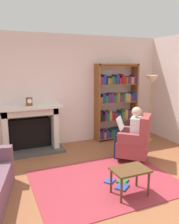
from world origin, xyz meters
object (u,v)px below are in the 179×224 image
Objects in this scene: armchair_reading at (136,141)px; side_table at (130,173)px; seated_reader at (131,131)px; floor_lamp at (151,86)px; fireplace at (30,127)px; bookshelf at (116,103)px; mantel_clock at (29,102)px.

armchair_reading is 1.73× the size of side_table.
seated_reader is 0.66× the size of floor_lamp.
bookshelf is (2.28, 0.03, 0.39)m from fireplace.
mantel_clock is 2.47m from armchair_reading.
seated_reader reaches higher than side_table.
seated_reader is at bearing -36.03° from fireplace.
side_table is (1.07, -2.51, -0.21)m from fireplace.
mantel_clock is 3.04m from floor_lamp.
bookshelf reaches higher than side_table.
fireplace is 0.83× the size of floor_lamp.
mantel_clock is at bearing -95.33° from fireplace.
bookshelf is at bearing -150.67° from armchair_reading.
armchair_reading is 0.56× the size of floor_lamp.
fireplace is 2.29m from seated_reader.
bookshelf is 1.76× the size of seated_reader.
bookshelf is at bearing 3.38° from mantel_clock.
side_table is at bearing -133.18° from floor_lamp.
seated_reader is 1.42m from side_table.
bookshelf reaches higher than mantel_clock.
armchair_reading is 0.85× the size of seated_reader.
bookshelf is at bearing -154.74° from seated_reader.
bookshelf is 1.00m from floor_lamp.
floor_lamp is at bearing 170.16° from seated_reader.
side_table is at bearing 9.18° from seated_reader.
mantel_clock is 2.30m from bookshelf.
floor_lamp is (0.72, -0.49, 0.49)m from bookshelf.
fireplace is 1.25× the size of seated_reader.
seated_reader is (-0.43, -1.38, -0.35)m from bookshelf.
fireplace is 3.16m from floor_lamp.
mantel_clock is 0.32× the size of side_table.
floor_lamp is (1.07, 0.96, 1.03)m from armchair_reading.
fireplace is at bearing 84.67° from mantel_clock.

